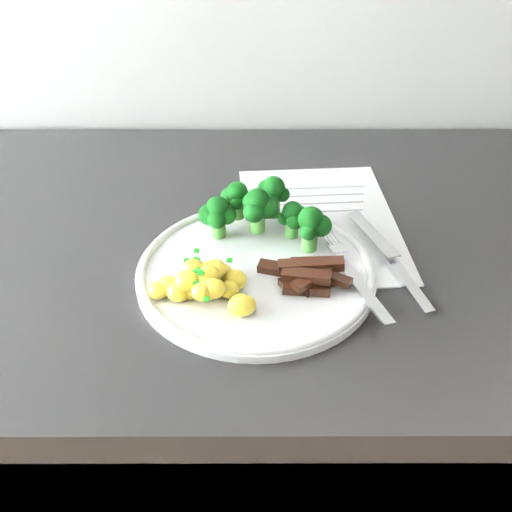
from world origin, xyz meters
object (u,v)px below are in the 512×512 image
at_px(broccoli, 262,209).
at_px(fork, 354,276).
at_px(potatoes, 204,285).
at_px(beef_strips, 309,275).
at_px(knife, 398,270).
at_px(counter, 314,459).
at_px(plate, 256,271).
at_px(recipe_paper, 320,221).

height_order(broccoli, fork, broccoli).
relative_size(potatoes, beef_strips, 1.11).
bearing_deg(knife, beef_strips, -167.16).
height_order(counter, plate, plate).
height_order(plate, broccoli, broccoli).
relative_size(broccoli, beef_strips, 1.50).
bearing_deg(potatoes, knife, 12.05).
height_order(plate, beef_strips, beef_strips).
xyz_separation_m(counter, plate, (-0.10, -0.08, 0.48)).
xyz_separation_m(counter, broccoli, (-0.09, -0.01, 0.52)).
xyz_separation_m(broccoli, beef_strips, (0.05, -0.10, -0.03)).
distance_m(beef_strips, knife, 0.11).
bearing_deg(broccoli, knife, -23.99).
xyz_separation_m(potatoes, fork, (0.17, 0.03, -0.01)).
bearing_deg(plate, recipe_paper, 53.35).
xyz_separation_m(recipe_paper, potatoes, (-0.14, -0.16, 0.03)).
bearing_deg(knife, broccoli, 156.01).
height_order(recipe_paper, plate, plate).
bearing_deg(recipe_paper, fork, -78.83).
height_order(counter, broccoli, broccoli).
bearing_deg(counter, fork, -83.67).
bearing_deg(potatoes, beef_strips, 11.31).
bearing_deg(broccoli, recipe_paper, 29.23).
bearing_deg(plate, potatoes, -140.11).
distance_m(recipe_paper, beef_strips, 0.14).
relative_size(potatoes, fork, 0.63).
distance_m(counter, beef_strips, 0.50).
bearing_deg(knife, counter, 131.18).
bearing_deg(potatoes, broccoli, 61.32).
bearing_deg(beef_strips, counter, 67.56).
height_order(plate, fork, fork).
relative_size(beef_strips, knife, 0.55).
distance_m(counter, fork, 0.50).
relative_size(counter, fork, 13.22).
distance_m(plate, broccoli, 0.08).
bearing_deg(potatoes, plate, 39.89).
height_order(recipe_paper, beef_strips, beef_strips).
xyz_separation_m(potatoes, knife, (0.22, 0.05, -0.02)).
bearing_deg(fork, recipe_paper, 101.17).
xyz_separation_m(recipe_paper, plate, (-0.09, -0.11, 0.01)).
height_order(plate, potatoes, potatoes).
bearing_deg(counter, plate, -142.96).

